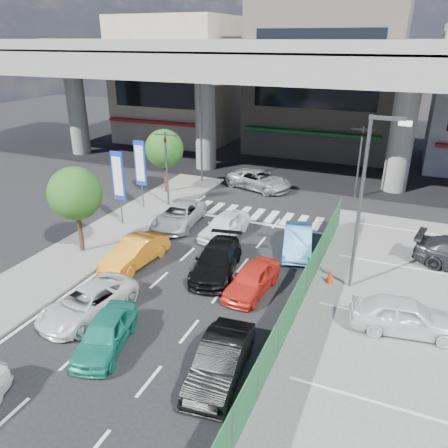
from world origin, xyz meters
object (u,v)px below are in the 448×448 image
at_px(street_lamp_right, 366,192).
at_px(taxi_teal_mid, 105,333).
at_px(traffic_cone, 330,276).
at_px(taxi_orange_left, 135,252).
at_px(traffic_light_right, 361,145).
at_px(wagon_silver_front_left, 179,215).
at_px(sedan_white_mid_left, 88,302).
at_px(taxi_orange_right, 252,279).
at_px(signboard_near, 118,178).
at_px(crossing_wagon_silver, 259,180).
at_px(tree_near, 75,194).
at_px(tree_far, 164,149).
at_px(hatch_black_mid_right, 220,361).
at_px(kei_truck_front_right, 298,240).
at_px(signboard_far, 140,165).
at_px(street_lamp_left, 203,123).
at_px(sedan_black_mid, 217,260).
at_px(sedan_white_front_mid, 224,225).
at_px(traffic_light_left, 166,151).
at_px(parked_sedan_white, 405,316).

xyz_separation_m(street_lamp_right, taxi_teal_mid, (-8.00, -8.09, -4.12)).
bearing_deg(traffic_cone, taxi_orange_left, -168.17).
bearing_deg(traffic_light_right, wagon_silver_front_left, -134.45).
height_order(traffic_light_right, sedan_white_mid_left, traffic_light_right).
bearing_deg(traffic_light_right, taxi_orange_right, -99.74).
relative_size(signboard_near, crossing_wagon_silver, 0.90).
bearing_deg(tree_near, street_lamp_right, 8.03).
relative_size(tree_far, taxi_orange_right, 1.25).
relative_size(traffic_light_right, hatch_black_mid_right, 1.24).
bearing_deg(tree_far, taxi_orange_right, -45.02).
xyz_separation_m(tree_near, tree_far, (-0.80, 10.50, 0.00)).
bearing_deg(kei_truck_front_right, signboard_near, 170.42).
relative_size(tree_near, crossing_wagon_silver, 0.92).
height_order(signboard_far, hatch_black_mid_right, signboard_far).
xyz_separation_m(street_lamp_left, hatch_black_mid_right, (10.09, -19.84, -4.08)).
bearing_deg(sedan_white_mid_left, taxi_orange_left, 107.12).
distance_m(hatch_black_mid_right, sedan_black_mid, 7.32).
height_order(sedan_black_mid, sedan_white_front_mid, sedan_white_front_mid).
relative_size(sedan_white_mid_left, wagon_silver_front_left, 0.95).
relative_size(street_lamp_left, wagon_silver_front_left, 1.68).
distance_m(hatch_black_mid_right, sedan_white_front_mid, 11.69).
height_order(traffic_light_right, taxi_orange_left, traffic_light_right).
distance_m(traffic_light_left, signboard_near, 4.22).
distance_m(taxi_teal_mid, sedan_black_mid, 7.05).
xyz_separation_m(signboard_near, hatch_black_mid_right, (10.97, -9.83, -2.37)).
height_order(street_lamp_left, tree_near, street_lamp_left).
bearing_deg(tree_far, crossing_wagon_silver, 30.75).
height_order(tree_far, wagon_silver_front_left, tree_far).
relative_size(signboard_near, sedan_white_front_mid, 1.16).
xyz_separation_m(signboard_near, sedan_white_front_mid, (6.52, 0.98, -2.37)).
height_order(signboard_near, kei_truck_front_right, signboard_near).
distance_m(sedan_white_front_mid, crossing_wagon_silver, 9.22).
relative_size(traffic_light_right, signboard_far, 1.11).
height_order(tree_near, taxi_orange_left, tree_near).
distance_m(traffic_light_left, wagon_silver_front_left, 4.76).
distance_m(signboard_near, sedan_white_mid_left, 9.98).
relative_size(signboard_far, sedan_black_mid, 0.99).
height_order(wagon_silver_front_left, sedan_white_front_mid, sedan_white_front_mid).
distance_m(street_lamp_left, taxi_teal_mid, 21.24).
xyz_separation_m(taxi_orange_left, traffic_cone, (9.60, 2.01, -0.28)).
relative_size(traffic_light_right, signboard_near, 1.11).
xyz_separation_m(taxi_orange_left, sedan_white_front_mid, (2.86, 5.01, 0.00)).
distance_m(tree_far, traffic_cone, 16.54).
distance_m(taxi_orange_right, sedan_white_front_mid, 6.28).
relative_size(tree_far, sedan_white_front_mid, 1.19).
distance_m(signboard_far, taxi_orange_right, 12.94).
height_order(signboard_far, taxi_orange_right, signboard_far).
xyz_separation_m(taxi_teal_mid, parked_sedan_white, (10.29, 5.41, 0.13)).
bearing_deg(taxi_teal_mid, kei_truck_front_right, 51.93).
height_order(signboard_far, kei_truck_front_right, signboard_far).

